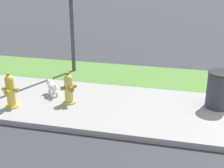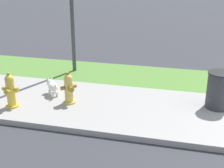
# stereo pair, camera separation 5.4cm
# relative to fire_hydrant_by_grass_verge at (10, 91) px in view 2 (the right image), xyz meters

# --- Properties ---
(fire_hydrant_by_grass_verge) EXTENTS (0.38, 0.35, 0.81)m
(fire_hydrant_by_grass_verge) POSITION_rel_fire_hydrant_by_grass_verge_xyz_m (0.00, 0.00, 0.00)
(fire_hydrant_by_grass_verge) COLOR gold
(fire_hydrant_by_grass_verge) RESTS_ON ground
(fire_hydrant_near_corner) EXTENTS (0.34, 0.34, 0.75)m
(fire_hydrant_near_corner) POSITION_rel_fire_hydrant_by_grass_verge_xyz_m (1.18, 0.50, -0.03)
(fire_hydrant_near_corner) COLOR gold
(fire_hydrant_near_corner) RESTS_ON ground
(small_white_dog) EXTENTS (0.42, 0.43, 0.43)m
(small_white_dog) POSITION_rel_fire_hydrant_by_grass_verge_xyz_m (0.62, 0.83, -0.15)
(small_white_dog) COLOR silver
(small_white_dog) RESTS_ON ground
(trash_bin) EXTENTS (0.57, 0.57, 0.84)m
(trash_bin) POSITION_rel_fire_hydrant_by_grass_verge_xyz_m (4.50, 1.07, 0.03)
(trash_bin) COLOR #333338
(trash_bin) RESTS_ON ground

